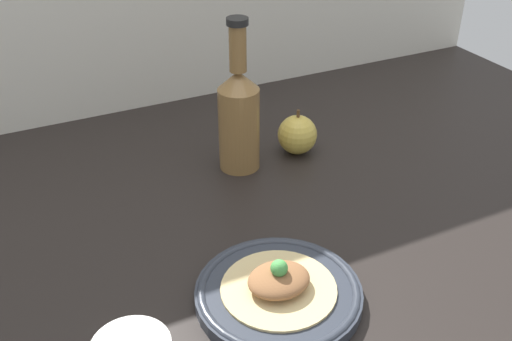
% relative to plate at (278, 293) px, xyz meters
% --- Properties ---
extents(ground_plane, '(1.80, 1.10, 0.04)m').
position_rel_plate_xyz_m(ground_plane, '(0.04, 0.17, -0.03)').
color(ground_plane, black).
extents(plate, '(0.24, 0.24, 0.02)m').
position_rel_plate_xyz_m(plate, '(0.00, 0.00, 0.00)').
color(plate, '#2D333D').
rests_on(plate, ground_plane).
extents(plated_food, '(0.16, 0.16, 0.05)m').
position_rel_plate_xyz_m(plated_food, '(0.00, 0.00, 0.02)').
color(plated_food, '#D6BC7F').
rests_on(plated_food, plate).
extents(cider_bottle, '(0.08, 0.08, 0.29)m').
position_rel_plate_xyz_m(cider_bottle, '(0.10, 0.36, 0.10)').
color(cider_bottle, olive).
rests_on(cider_bottle, ground_plane).
extents(apple, '(0.08, 0.08, 0.09)m').
position_rel_plate_xyz_m(apple, '(0.23, 0.36, 0.03)').
color(apple, gold).
rests_on(apple, ground_plane).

